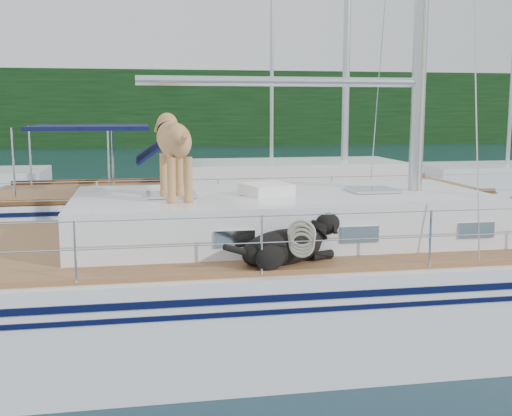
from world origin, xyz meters
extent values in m
plane|color=black|center=(0.00, 0.00, 0.00)|extent=(120.00, 120.00, 0.00)
cube|color=black|center=(0.00, 45.00, 3.00)|extent=(90.00, 3.00, 6.00)
cube|color=#595147|center=(0.00, 46.20, 0.60)|extent=(92.00, 1.00, 1.20)
cube|color=white|center=(0.00, 0.00, 0.50)|extent=(12.00, 3.80, 1.40)
cube|color=#925E3A|center=(0.00, 0.00, 1.23)|extent=(11.52, 3.50, 0.06)
cube|color=white|center=(0.80, 0.00, 1.54)|extent=(5.20, 2.50, 0.55)
cylinder|color=silver|center=(0.80, 0.00, 3.21)|extent=(3.60, 0.12, 0.12)
cylinder|color=silver|center=(0.00, -1.75, 1.82)|extent=(10.56, 0.01, 0.01)
cylinder|color=silver|center=(0.00, 1.75, 1.82)|extent=(10.56, 0.01, 0.01)
cube|color=blue|center=(-0.84, 1.50, 1.28)|extent=(0.75, 0.71, 0.05)
cube|color=white|center=(0.57, -0.12, 1.88)|extent=(0.71, 0.66, 0.14)
torus|color=#B8AD92|center=(0.62, -1.69, 1.62)|extent=(0.39, 0.25, 0.37)
cube|color=white|center=(1.23, 6.10, 0.45)|extent=(11.00, 3.50, 1.30)
cube|color=#925E3A|center=(1.23, 6.10, 1.10)|extent=(10.56, 3.29, 0.06)
cube|color=white|center=(2.43, 6.10, 1.45)|extent=(4.80, 2.30, 0.55)
cube|color=#0E133D|center=(-1.97, 6.10, 2.50)|extent=(2.40, 2.30, 0.08)
cube|color=white|center=(4.00, 16.00, 0.40)|extent=(7.20, 3.00, 1.10)
cylinder|color=silver|center=(4.00, 16.00, 6.00)|extent=(0.14, 0.14, 11.00)
cube|color=white|center=(12.00, 13.00, 0.40)|extent=(6.40, 3.00, 1.10)
camera|label=1|loc=(-0.99, -7.90, 2.86)|focal=45.00mm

